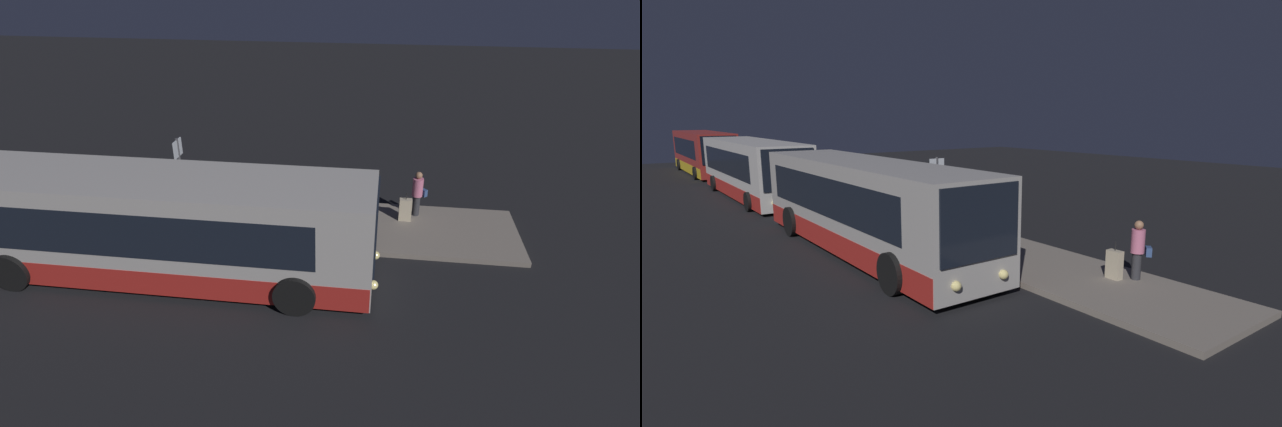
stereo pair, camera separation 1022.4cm
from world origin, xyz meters
TOP-DOWN VIEW (x-y plane):
  - ground at (0.00, 0.00)m, footprint 80.00×80.00m
  - platform at (0.00, 3.24)m, footprint 20.00×3.28m
  - bus_lead at (-0.45, -0.02)m, footprint 11.95×2.83m
  - passenger_boarding at (6.79, 4.20)m, footprint 0.60×0.58m
  - passenger_waiting at (3.86, 2.02)m, footprint 0.52×0.52m
  - suitcase at (6.41, 3.76)m, footprint 0.41×0.22m
  - sign_post at (-0.88, 3.06)m, footprint 0.10×0.61m

SIDE VIEW (x-z plane):
  - ground at x=0.00m, z-range 0.00..0.00m
  - platform at x=0.00m, z-range 0.00..0.16m
  - suitcase at x=6.41m, z-range 0.04..1.04m
  - passenger_boarding at x=6.79m, z-range 0.22..1.78m
  - passenger_waiting at x=3.86m, z-range 0.21..1.85m
  - bus_lead at x=-0.45m, z-range 0.00..2.96m
  - sign_post at x=-0.88m, z-range 0.50..3.24m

